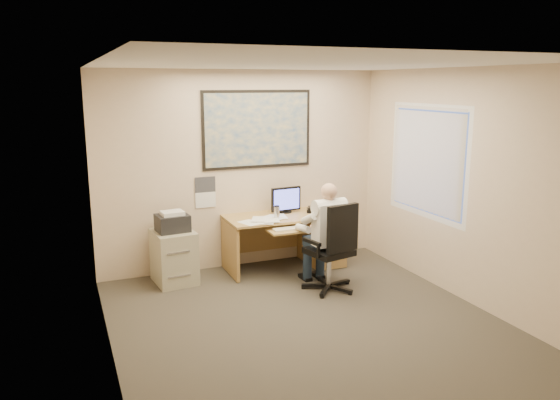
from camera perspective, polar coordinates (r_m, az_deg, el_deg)
name	(u,v)px	position (r m, az deg, el deg)	size (l,w,h in m)	color
room_shell	(314,202)	(5.47, 3.53, -0.26)	(4.00, 4.50, 2.70)	#39352C
desk	(306,234)	(7.69, 2.70, -3.60)	(1.60, 0.97, 1.10)	tan
world_map	(257,129)	(7.51, -2.37, 7.38)	(1.56, 0.03, 1.06)	#1E4C93
wall_calendar	(205,192)	(7.41, -7.80, 0.81)	(0.28, 0.01, 0.42)	white
window_blinds	(427,162)	(7.13, 15.10, 3.89)	(0.06, 1.40, 1.30)	beige
filing_cabinet	(174,252)	(7.14, -11.05, -5.35)	(0.54, 0.63, 0.94)	#A7A287
office_chair	(330,265)	(6.77, 5.24, -6.82)	(0.80, 0.80, 1.12)	black
person	(328,237)	(6.74, 5.06, -3.85)	(0.54, 0.77, 1.34)	white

